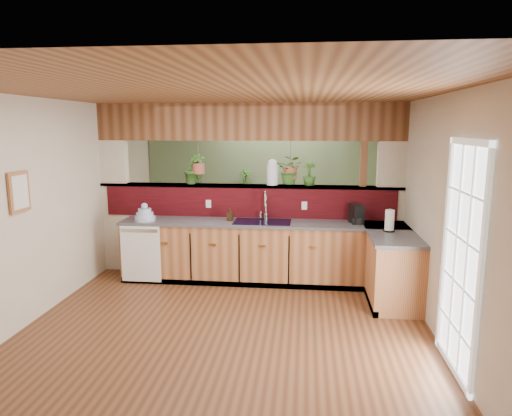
# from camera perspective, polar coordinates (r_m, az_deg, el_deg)

# --- Properties ---
(ground) EXTENTS (4.60, 7.00, 0.01)m
(ground) POSITION_cam_1_polar(r_m,az_deg,el_deg) (5.97, -2.58, -12.11)
(ground) COLOR #5A331C
(ground) RESTS_ON ground
(ceiling) EXTENTS (4.60, 7.00, 0.01)m
(ceiling) POSITION_cam_1_polar(r_m,az_deg,el_deg) (5.53, -2.80, 13.67)
(ceiling) COLOR brown
(ceiling) RESTS_ON ground
(wall_back) EXTENTS (4.60, 0.02, 2.60)m
(wall_back) POSITION_cam_1_polar(r_m,az_deg,el_deg) (9.05, 0.75, 4.09)
(wall_back) COLOR beige
(wall_back) RESTS_ON ground
(wall_front) EXTENTS (4.60, 0.02, 2.60)m
(wall_front) POSITION_cam_1_polar(r_m,az_deg,el_deg) (2.34, -16.49, -14.57)
(wall_front) COLOR beige
(wall_front) RESTS_ON ground
(wall_left) EXTENTS (0.02, 7.00, 2.60)m
(wall_left) POSITION_cam_1_polar(r_m,az_deg,el_deg) (6.38, -23.56, 0.65)
(wall_left) COLOR beige
(wall_left) RESTS_ON ground
(wall_right) EXTENTS (0.02, 7.00, 2.60)m
(wall_right) POSITION_cam_1_polar(r_m,az_deg,el_deg) (5.72, 20.72, -0.17)
(wall_right) COLOR beige
(wall_right) RESTS_ON ground
(pass_through_partition) EXTENTS (4.60, 0.21, 2.60)m
(pass_through_partition) POSITION_cam_1_polar(r_m,az_deg,el_deg) (6.93, -0.72, 1.30)
(pass_through_partition) COLOR beige
(pass_through_partition) RESTS_ON ground
(pass_through_ledge) EXTENTS (4.60, 0.21, 0.04)m
(pass_through_ledge) POSITION_cam_1_polar(r_m,az_deg,el_deg) (6.92, -0.96, 2.77)
(pass_through_ledge) COLOR brown
(pass_through_ledge) RESTS_ON ground
(header_beam) EXTENTS (4.60, 0.15, 0.55)m
(header_beam) POSITION_cam_1_polar(r_m,az_deg,el_deg) (6.86, -0.98, 10.71)
(header_beam) COLOR brown
(header_beam) RESTS_ON ground
(sage_backwall) EXTENTS (4.55, 0.02, 2.55)m
(sage_backwall) POSITION_cam_1_polar(r_m,az_deg,el_deg) (9.03, 0.74, 4.07)
(sage_backwall) COLOR #5C734E
(sage_backwall) RESTS_ON ground
(countertop) EXTENTS (4.14, 1.52, 0.90)m
(countertop) POSITION_cam_1_polar(r_m,az_deg,el_deg) (6.58, 5.82, -5.87)
(countertop) COLOR #995C35
(countertop) RESTS_ON ground
(dishwasher) EXTENTS (0.58, 0.03, 0.82)m
(dishwasher) POSITION_cam_1_polar(r_m,az_deg,el_deg) (6.79, -14.23, -5.55)
(dishwasher) COLOR white
(dishwasher) RESTS_ON ground
(navy_sink) EXTENTS (0.82, 0.50, 0.18)m
(navy_sink) POSITION_cam_1_polar(r_m,az_deg,el_deg) (6.62, 0.80, -2.39)
(navy_sink) COLOR black
(navy_sink) RESTS_ON countertop
(french_door) EXTENTS (0.06, 1.02, 2.16)m
(french_door) POSITION_cam_1_polar(r_m,az_deg,el_deg) (4.55, 24.17, -6.20)
(french_door) COLOR white
(french_door) RESTS_ON ground
(framed_print) EXTENTS (0.04, 0.35, 0.45)m
(framed_print) POSITION_cam_1_polar(r_m,az_deg,el_deg) (5.65, -27.48, 1.79)
(framed_print) COLOR #995C35
(framed_print) RESTS_ON wall_left
(faucet) EXTENTS (0.19, 0.19, 0.44)m
(faucet) POSITION_cam_1_polar(r_m,az_deg,el_deg) (6.71, 1.18, 0.51)
(faucet) COLOR #B7B7B2
(faucet) RESTS_ON countertop
(dish_stack) EXTENTS (0.30, 0.30, 0.26)m
(dish_stack) POSITION_cam_1_polar(r_m,az_deg,el_deg) (6.85, -13.73, -0.88)
(dish_stack) COLOR #A8B5D9
(dish_stack) RESTS_ON countertop
(soap_dispenser) EXTENTS (0.09, 0.09, 0.19)m
(soap_dispenser) POSITION_cam_1_polar(r_m,az_deg,el_deg) (6.67, -3.27, -0.78)
(soap_dispenser) COLOR #332212
(soap_dispenser) RESTS_ON countertop
(coffee_maker) EXTENTS (0.15, 0.25, 0.27)m
(coffee_maker) POSITION_cam_1_polar(r_m,az_deg,el_deg) (6.62, 12.44, -0.81)
(coffee_maker) COLOR black
(coffee_maker) RESTS_ON countertop
(paper_towel) EXTENTS (0.14, 0.14, 0.31)m
(paper_towel) POSITION_cam_1_polar(r_m,az_deg,el_deg) (6.22, 16.35, -1.57)
(paper_towel) COLOR black
(paper_towel) RESTS_ON countertop
(glass_jar) EXTENTS (0.17, 0.17, 0.39)m
(glass_jar) POSITION_cam_1_polar(r_m,az_deg,el_deg) (6.85, 2.08, 4.51)
(glass_jar) COLOR silver
(glass_jar) RESTS_ON pass_through_ledge
(ledge_plant_left) EXTENTS (0.31, 0.28, 0.46)m
(ledge_plant_left) POSITION_cam_1_polar(r_m,az_deg,el_deg) (7.05, -7.96, 4.86)
(ledge_plant_left) COLOR #2B541D
(ledge_plant_left) RESTS_ON pass_through_ledge
(ledge_plant_right) EXTENTS (0.21, 0.21, 0.35)m
(ledge_plant_right) POSITION_cam_1_polar(r_m,az_deg,el_deg) (6.84, 6.67, 4.27)
(ledge_plant_right) COLOR #2B541D
(ledge_plant_right) RESTS_ON pass_through_ledge
(hanging_plant_a) EXTENTS (0.24, 0.20, 0.51)m
(hanging_plant_a) POSITION_cam_1_polar(r_m,az_deg,el_deg) (7.01, -7.25, 6.23)
(hanging_plant_a) COLOR brown
(hanging_plant_a) RESTS_ON header_beam
(hanging_plant_b) EXTENTS (0.45, 0.41, 0.56)m
(hanging_plant_b) POSITION_cam_1_polar(r_m,az_deg,el_deg) (6.82, 4.32, 6.28)
(hanging_plant_b) COLOR brown
(hanging_plant_b) RESTS_ON header_beam
(shelving_console) EXTENTS (1.52, 0.55, 0.99)m
(shelving_console) POSITION_cam_1_polar(r_m,az_deg,el_deg) (9.03, -4.22, -1.09)
(shelving_console) COLOR black
(shelving_console) RESTS_ON ground
(shelf_plant_a) EXTENTS (0.23, 0.19, 0.37)m
(shelf_plant_a) POSITION_cam_1_polar(r_m,az_deg,el_deg) (9.01, -7.19, 3.23)
(shelf_plant_a) COLOR #2B541D
(shelf_plant_a) RESTS_ON shelving_console
(shelf_plant_b) EXTENTS (0.32, 0.32, 0.45)m
(shelf_plant_b) POSITION_cam_1_polar(r_m,az_deg,el_deg) (8.84, -1.35, 3.43)
(shelf_plant_b) COLOR #2B541D
(shelf_plant_b) RESTS_ON shelving_console
(floor_plant) EXTENTS (0.74, 0.67, 0.74)m
(floor_plant) POSITION_cam_1_polar(r_m,az_deg,el_deg) (7.76, 8.48, -4.02)
(floor_plant) COLOR #2B541D
(floor_plant) RESTS_ON ground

